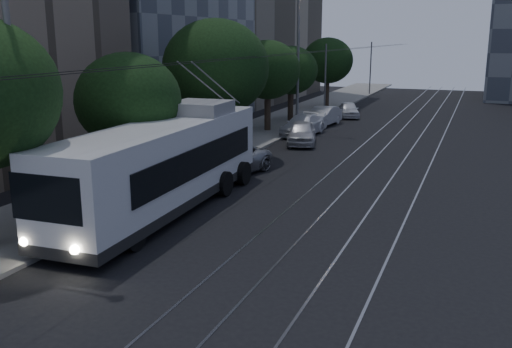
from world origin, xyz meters
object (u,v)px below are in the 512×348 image
object	(u,v)px
car_white_b	(303,125)
trolleybus	(165,164)
car_white_a	(302,133)
car_white_d	(349,110)
pickup_silver	(226,161)
streetlamp_near	(21,53)
streetlamp_far	(304,47)
car_white_c	(323,116)

from	to	relation	value
car_white_b	trolleybus	bearing A→B (deg)	-84.89
car_white_a	car_white_d	size ratio (longest dim) A/B	1.13
pickup_silver	car_white_d	bearing A→B (deg)	100.61
streetlamp_near	streetlamp_far	bearing A→B (deg)	88.67
trolleybus	car_white_a	xyz separation A→B (m)	(0.73, 15.26, -1.08)
pickup_silver	streetlamp_near	world-z (taller)	streetlamp_near
car_white_a	car_white_c	size ratio (longest dim) A/B	0.97
streetlamp_near	streetlamp_far	size ratio (longest dim) A/B	1.04
car_white_d	trolleybus	bearing A→B (deg)	-110.80
streetlamp_far	car_white_d	bearing A→B (deg)	80.38
car_white_b	streetlamp_far	size ratio (longest dim) A/B	0.49
car_white_b	car_white_d	size ratio (longest dim) A/B	1.28
pickup_silver	car_white_d	xyz separation A→B (m)	(0.93, 22.53, -0.08)
car_white_b	car_white_c	xyz separation A→B (m)	(0.15, 4.68, 0.02)
pickup_silver	streetlamp_near	distance (m)	12.70
car_white_c	streetlamp_far	xyz separation A→B (m)	(-0.64, -3.15, 5.17)
car_white_a	streetlamp_near	distance (m)	21.57
car_white_c	streetlamp_near	world-z (taller)	streetlamp_near
car_white_a	car_white_c	distance (m)	7.97
car_white_d	streetlamp_near	xyz separation A→B (m)	(-2.02, -33.98, 5.47)
trolleybus	car_white_a	bearing A→B (deg)	85.05
car_white_c	car_white_d	world-z (taller)	car_white_c
car_white_c	car_white_d	distance (m)	5.32
pickup_silver	car_white_a	world-z (taller)	car_white_a
streetlamp_near	trolleybus	bearing A→B (deg)	76.92
streetlamp_far	car_white_a	bearing A→B (deg)	-73.43
car_white_a	streetlamp_far	world-z (taller)	streetlamp_far
trolleybus	car_white_d	size ratio (longest dim) A/B	3.50
trolleybus	car_white_c	bearing A→B (deg)	87.92
car_white_d	streetlamp_far	xyz separation A→B (m)	(-1.42, -8.41, 5.25)
trolleybus	streetlamp_far	xyz separation A→B (m)	(-0.69, 20.04, 4.09)
car_white_d	streetlamp_far	bearing A→B (deg)	-118.93
pickup_silver	streetlamp_near	bearing A→B (deg)	-82.42
car_white_b	car_white_d	xyz separation A→B (m)	(0.93, 9.94, -0.06)
pickup_silver	car_white_b	world-z (taller)	pickup_silver
streetlamp_far	car_white_b	bearing A→B (deg)	-72.23
car_white_b	car_white_c	world-z (taller)	car_white_c
car_white_a	streetlamp_near	xyz separation A→B (m)	(-2.02, -20.78, 5.39)
streetlamp_near	car_white_a	bearing A→B (deg)	84.45
pickup_silver	streetlamp_far	xyz separation A→B (m)	(-0.49, 14.12, 5.17)
trolleybus	streetlamp_near	distance (m)	7.13
trolleybus	car_white_a	world-z (taller)	trolleybus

